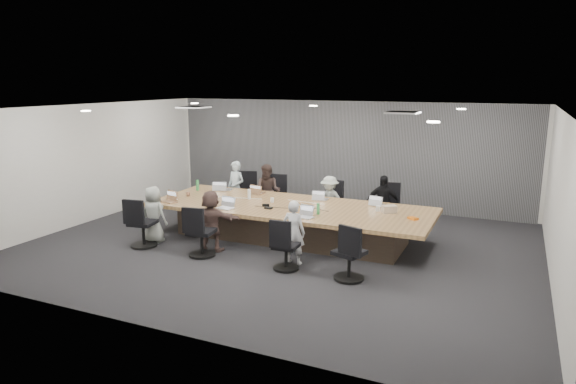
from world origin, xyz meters
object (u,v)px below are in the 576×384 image
at_px(chair_5, 202,236).
at_px(mug_brown, 188,194).
at_px(chair_6, 286,250).
at_px(chair_2, 334,206).
at_px(person_3, 383,204).
at_px(bottle_green_left, 197,185).
at_px(snack_packet, 413,218).
at_px(bottle_green_right, 318,209).
at_px(laptop_2, 321,199).
at_px(chair_7, 349,257).
at_px(person_2, 330,201).
at_px(person_4, 154,214).
at_px(chair_1, 274,199).
at_px(laptop_3, 376,204).
at_px(person_6, 294,232).
at_px(laptop_4, 169,202).
at_px(chair_3, 386,210).
at_px(laptop_5, 225,208).
at_px(laptop_6, 305,217).
at_px(person_5, 211,221).
at_px(conference_table, 290,221).
at_px(laptop_0, 224,189).
at_px(canvas_bag, 389,209).
at_px(laptop_1, 258,193).
at_px(person_1, 268,192).
at_px(person_0, 236,188).
at_px(stapler, 266,205).
at_px(chair_4, 143,227).
at_px(bottle_clear, 249,194).
at_px(chair_0, 243,195).

distance_m(chair_5, mug_brown, 2.13).
bearing_deg(chair_6, chair_2, 91.48).
bearing_deg(person_3, chair_6, -120.60).
bearing_deg(bottle_green_left, chair_6, -33.20).
bearing_deg(snack_packet, bottle_green_right, -167.97).
xyz_separation_m(chair_5, laptop_2, (1.52, 2.50, 0.34)).
height_order(chair_7, bottle_green_right, bottle_green_right).
height_order(person_2, person_4, person_4).
bearing_deg(chair_1, snack_packet, 149.21).
bearing_deg(bottle_green_left, laptop_3, 4.26).
relative_size(chair_1, laptop_2, 2.79).
bearing_deg(person_6, chair_1, -55.22).
bearing_deg(laptop_4, chair_3, 43.90).
bearing_deg(bottle_green_left, laptop_5, -39.67).
distance_m(chair_6, laptop_6, 0.98).
distance_m(chair_7, person_3, 3.07).
distance_m(person_3, person_5, 3.87).
xyz_separation_m(chair_2, laptop_3, (1.25, -0.90, 0.37)).
bearing_deg(conference_table, bottle_green_left, 169.76).
relative_size(chair_6, laptop_4, 2.32).
xyz_separation_m(conference_table, person_2, (0.41, 1.35, 0.18)).
bearing_deg(laptop_2, laptop_0, -5.54).
bearing_deg(canvas_bag, person_3, 110.21).
height_order(chair_2, laptop_1, chair_2).
relative_size(chair_3, laptop_5, 2.48).
height_order(chair_5, person_6, person_6).
distance_m(person_1, laptop_5, 2.15).
bearing_deg(laptop_4, person_0, 91.82).
relative_size(chair_5, mug_brown, 8.28).
xyz_separation_m(person_4, snack_packet, (5.12, 1.28, 0.17)).
bearing_deg(stapler, chair_2, 46.09).
height_order(chair_4, canvas_bag, canvas_bag).
height_order(laptop_1, laptop_3, same).
bearing_deg(person_4, laptop_5, -157.22).
bearing_deg(laptop_3, snack_packet, 143.83).
height_order(person_4, bottle_clear, person_4).
bearing_deg(chair_7, person_3, 111.69).
distance_m(conference_table, laptop_5, 1.41).
bearing_deg(chair_1, person_5, 85.70).
bearing_deg(person_5, chair_0, -82.10).
relative_size(laptop_6, canvas_bag, 1.09).
relative_size(conference_table, bottle_green_left, 23.53).
height_order(person_2, stapler, person_2).
relative_size(laptop_1, canvas_bag, 1.20).
height_order(chair_1, snack_packet, chair_1).
distance_m(chair_6, laptop_5, 2.04).
bearing_deg(person_0, laptop_2, -1.48).
distance_m(chair_6, stapler, 1.82).
distance_m(person_6, mug_brown, 3.41).
bearing_deg(canvas_bag, laptop_5, -161.76).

